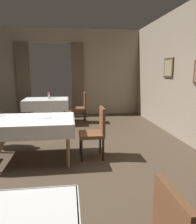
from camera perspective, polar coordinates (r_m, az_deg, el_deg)
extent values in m
plane|color=#4C3D2D|center=(4.05, -16.27, -12.47)|extent=(10.08, 10.08, 0.00)
cube|color=#47331E|center=(5.84, 18.14, 10.99)|extent=(0.03, 0.49, 0.49)
cube|color=#998C66|center=(5.83, 17.99, 10.99)|extent=(0.01, 0.40, 0.40)
cube|color=gray|center=(7.99, 2.04, 10.29)|extent=(2.50, 0.12, 3.00)
cube|color=gray|center=(7.99, -12.65, 19.04)|extent=(1.40, 0.12, 0.50)
cube|color=brown|center=(7.90, -19.01, 7.91)|extent=(0.44, 0.14, 2.50)
cube|color=brown|center=(7.75, -5.42, 8.39)|extent=(0.44, 0.14, 2.50)
cylinder|color=olive|center=(3.58, -7.93, -9.12)|extent=(0.06, 0.06, 0.71)
cylinder|color=olive|center=(4.38, -7.87, -5.40)|extent=(0.06, 0.06, 0.71)
cube|color=olive|center=(3.95, -17.72, -2.07)|extent=(1.49, 1.00, 0.03)
cube|color=white|center=(3.94, -17.73, -1.79)|extent=(1.55, 1.06, 0.01)
cube|color=white|center=(3.47, -19.15, -5.44)|extent=(1.55, 0.02, 0.23)
cube|color=white|center=(4.48, -16.49, -1.70)|extent=(1.55, 0.02, 0.23)
cube|color=white|center=(3.90, -6.38, -3.11)|extent=(0.02, 1.06, 0.23)
cylinder|color=olive|center=(6.43, -18.40, -0.64)|extent=(0.06, 0.06, 0.71)
cylinder|color=olive|center=(6.32, -8.85, -0.42)|extent=(0.06, 0.06, 0.71)
cylinder|color=olive|center=(7.12, -17.34, 0.49)|extent=(0.06, 0.06, 0.71)
cylinder|color=olive|center=(7.02, -8.73, 0.71)|extent=(0.06, 0.06, 0.71)
cube|color=olive|center=(6.64, -13.49, 3.20)|extent=(1.23, 0.87, 0.03)
cube|color=white|center=(6.64, -13.50, 3.37)|extent=(1.29, 0.93, 0.01)
cube|color=white|center=(6.20, -13.87, 1.50)|extent=(1.29, 0.02, 0.30)
cube|color=white|center=(7.12, -13.07, 2.70)|extent=(1.29, 0.02, 0.30)
cube|color=white|center=(6.76, -18.88, 1.98)|extent=(0.02, 0.93, 0.30)
cube|color=white|center=(6.63, -7.89, 2.29)|extent=(0.02, 0.93, 0.30)
cylinder|color=black|center=(3.82, -4.35, -10.08)|extent=(0.04, 0.04, 0.42)
cylinder|color=black|center=(4.18, -4.64, -8.23)|extent=(0.04, 0.04, 0.42)
cylinder|color=black|center=(3.86, 1.38, -9.84)|extent=(0.04, 0.04, 0.42)
cylinder|color=black|center=(4.21, 0.58, -8.04)|extent=(0.04, 0.04, 0.42)
cube|color=brown|center=(3.94, -1.78, -5.94)|extent=(0.44, 0.44, 0.06)
cube|color=brown|center=(3.90, 1.13, -2.24)|extent=(0.05, 0.42, 0.48)
cylinder|color=black|center=(6.49, -6.75, -1.38)|extent=(0.04, 0.04, 0.42)
cylinder|color=black|center=(6.86, -6.80, -0.71)|extent=(0.04, 0.04, 0.42)
cylinder|color=black|center=(6.50, -3.40, -1.29)|extent=(0.04, 0.04, 0.42)
cylinder|color=black|center=(6.87, -3.63, -0.63)|extent=(0.04, 0.04, 0.42)
cube|color=brown|center=(6.64, -5.18, 0.91)|extent=(0.44, 0.44, 0.06)
cube|color=brown|center=(6.61, -3.48, 3.13)|extent=(0.05, 0.42, 0.48)
cylinder|color=white|center=(3.95, -13.52, -1.39)|extent=(0.21, 0.21, 0.01)
cylinder|color=silver|center=(6.54, -12.80, 3.99)|extent=(0.06, 0.06, 0.15)
sphere|color=#D84C8C|center=(6.53, -12.84, 4.89)|extent=(0.07, 0.07, 0.07)
cylinder|color=white|center=(6.91, -11.94, 3.80)|extent=(0.20, 0.20, 0.01)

